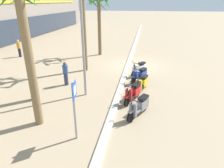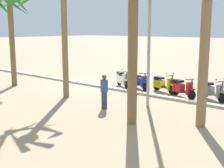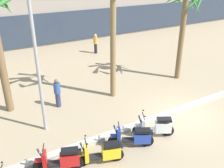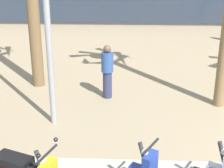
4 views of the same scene
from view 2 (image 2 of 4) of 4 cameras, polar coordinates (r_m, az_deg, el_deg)
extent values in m
plane|color=#9E896B|center=(19.99, -4.27, 0.09)|extent=(200.00, 200.00, 0.00)
cube|color=#ADA89E|center=(19.66, -5.22, 0.08)|extent=(60.00, 0.36, 0.12)
cylinder|color=black|center=(15.62, 19.92, -2.46)|extent=(0.51, 0.33, 0.52)
cylinder|color=black|center=(16.58, 16.99, -1.57)|extent=(0.51, 0.33, 0.52)
cube|color=slate|center=(16.05, 18.53, -1.83)|extent=(0.66, 0.53, 0.08)
cube|color=slate|center=(16.38, 17.50, -1.10)|extent=(0.75, 0.60, 0.45)
cube|color=black|center=(16.33, 17.52, 0.15)|extent=(0.67, 0.54, 0.12)
cube|color=slate|center=(15.70, 19.55, -1.30)|extent=(0.28, 0.37, 0.66)
cube|color=slate|center=(15.56, 19.98, -1.42)|extent=(0.36, 0.29, 0.08)
cylinder|color=#333338|center=(15.61, 19.78, -0.81)|extent=(0.28, 0.19, 0.69)
cylinder|color=black|center=(15.61, 19.65, 0.39)|extent=(0.29, 0.52, 0.04)
sphere|color=white|center=(15.56, 19.86, -0.17)|extent=(0.12, 0.12, 0.12)
cube|color=slate|center=(16.56, 16.89, -0.03)|extent=(0.31, 0.29, 0.16)
sphere|color=black|center=(15.77, 20.29, 0.89)|extent=(0.07, 0.07, 0.07)
sphere|color=black|center=(15.45, 18.96, 0.79)|extent=(0.07, 0.07, 0.07)
cylinder|color=black|center=(15.89, 14.69, -1.96)|extent=(0.52, 0.29, 0.52)
cylinder|color=black|center=(16.82, 11.84, -1.17)|extent=(0.52, 0.29, 0.52)
cube|color=black|center=(16.30, 13.34, -1.38)|extent=(0.66, 0.48, 0.08)
cube|color=red|center=(16.62, 12.34, -0.66)|extent=(0.75, 0.55, 0.46)
cube|color=black|center=(16.57, 12.34, 0.60)|extent=(0.67, 0.50, 0.12)
cube|color=red|center=(15.97, 14.30, -0.83)|extent=(0.26, 0.37, 0.66)
cube|color=red|center=(15.83, 14.74, -0.94)|extent=(0.36, 0.27, 0.08)
cylinder|color=#333338|center=(15.88, 14.52, -0.34)|extent=(0.29, 0.17, 0.69)
cylinder|color=black|center=(15.88, 14.38, 0.84)|extent=(0.24, 0.53, 0.04)
sphere|color=white|center=(15.83, 14.60, 0.28)|extent=(0.12, 0.12, 0.12)
cube|color=black|center=(16.80, 11.72, 0.41)|extent=(0.30, 0.27, 0.16)
cylinder|color=black|center=(16.92, 11.19, -1.08)|extent=(0.52, 0.26, 0.52)
cylinder|color=black|center=(17.89, 8.40, -0.37)|extent=(0.52, 0.26, 0.52)
cube|color=black|center=(17.35, 9.87, -0.55)|extent=(0.66, 0.46, 0.08)
cube|color=gold|center=(17.70, 8.86, 0.05)|extent=(0.75, 0.52, 0.44)
cube|color=black|center=(17.65, 8.85, 1.18)|extent=(0.66, 0.47, 0.12)
cube|color=gold|center=(16.99, 10.82, -0.02)|extent=(0.24, 0.37, 0.66)
cube|color=gold|center=(16.86, 11.22, -0.11)|extent=(0.35, 0.25, 0.08)
cylinder|color=#333338|center=(16.91, 11.01, 0.44)|extent=(0.29, 0.16, 0.69)
cylinder|color=black|center=(16.92, 10.87, 1.55)|extent=(0.21, 0.54, 0.04)
sphere|color=white|center=(16.86, 11.08, 1.03)|extent=(0.12, 0.12, 0.12)
cube|color=black|center=(17.88, 8.27, 0.99)|extent=(0.29, 0.27, 0.16)
sphere|color=black|center=(17.07, 11.45, 2.01)|extent=(0.07, 0.07, 0.07)
sphere|color=black|center=(16.76, 10.23, 1.90)|extent=(0.07, 0.07, 0.07)
cylinder|color=black|center=(17.47, 6.21, -0.58)|extent=(0.51, 0.33, 0.52)
cylinder|color=black|center=(18.66, 4.36, 0.15)|extent=(0.51, 0.33, 0.52)
cube|color=black|center=(18.01, 5.33, -0.04)|extent=(0.66, 0.53, 0.08)
cube|color=#233D9E|center=(18.43, 4.65, 0.51)|extent=(0.75, 0.60, 0.42)
cube|color=black|center=(18.40, 4.64, 1.55)|extent=(0.67, 0.55, 0.12)
cube|color=#233D9E|center=(17.58, 5.97, 0.46)|extent=(0.28, 0.37, 0.66)
cube|color=#233D9E|center=(17.42, 6.23, 0.36)|extent=(0.36, 0.29, 0.08)
cylinder|color=#333338|center=(17.48, 6.09, 0.90)|extent=(0.28, 0.20, 0.69)
cylinder|color=black|center=(17.51, 6.00, 1.97)|extent=(0.30, 0.51, 0.04)
sphere|color=white|center=(17.44, 6.13, 1.47)|extent=(0.12, 0.12, 0.12)
cube|color=black|center=(18.66, 4.27, 1.37)|extent=(0.31, 0.29, 0.16)
cylinder|color=black|center=(18.14, 2.79, -0.12)|extent=(0.50, 0.34, 0.52)
cylinder|color=black|center=(19.31, 1.36, 0.53)|extent=(0.50, 0.34, 0.52)
cube|color=white|center=(18.67, 2.11, 0.37)|extent=(0.66, 0.54, 0.08)
cube|color=white|center=(19.07, 1.60, 0.99)|extent=(0.75, 0.61, 0.46)
cube|color=black|center=(19.03, 1.58, 2.09)|extent=(0.67, 0.56, 0.12)
cube|color=white|center=(18.26, 2.58, 0.87)|extent=(0.29, 0.36, 0.66)
cube|color=white|center=(18.09, 2.79, 0.78)|extent=(0.36, 0.30, 0.08)
cylinder|color=#333338|center=(18.16, 2.68, 1.30)|extent=(0.28, 0.20, 0.69)
cylinder|color=black|center=(18.19, 2.59, 2.33)|extent=(0.31, 0.51, 0.04)
sphere|color=white|center=(18.11, 2.71, 1.85)|extent=(0.12, 0.12, 0.12)
cube|color=white|center=(19.31, 1.28, 1.91)|extent=(0.31, 0.29, 0.16)
sphere|color=black|center=(18.28, 3.27, 2.75)|extent=(0.07, 0.07, 0.07)
sphere|color=black|center=(18.10, 1.87, 2.68)|extent=(0.07, 0.07, 0.07)
cylinder|color=brown|center=(19.87, -18.23, 7.33)|extent=(0.33, 0.33, 5.37)
cone|color=#337A33|center=(20.46, -19.63, 13.24)|extent=(0.34, 1.56, 1.54)
cone|color=#337A33|center=(19.08, -17.92, 14.43)|extent=(0.76, 1.86, 1.04)
cone|color=#337A33|center=(19.48, -16.36, 14.46)|extent=(1.12, 1.77, 1.02)
cone|color=#337A33|center=(20.24, -16.48, 13.90)|extent=(1.78, 0.48, 1.27)
cone|color=#337A33|center=(20.61, -17.57, 13.73)|extent=(1.62, 1.16, 1.29)
cylinder|color=olive|center=(15.81, -8.89, 8.89)|extent=(0.31, 0.31, 6.37)
cylinder|color=brown|center=(11.18, 3.89, 5.97)|extent=(0.37, 0.37, 5.42)
cylinder|color=olive|center=(11.27, 16.96, 6.45)|extent=(0.35, 0.35, 5.76)
cylinder|color=#2D3351|center=(13.67, -1.46, -3.04)|extent=(0.26, 0.26, 0.78)
cylinder|color=#2D4C8C|center=(13.53, -1.47, -0.28)|extent=(0.34, 0.34, 0.56)
sphere|color=brown|center=(13.46, -1.48, 1.32)|extent=(0.21, 0.21, 0.21)
cylinder|color=#939399|center=(13.85, 6.99, 9.38)|extent=(0.14, 0.14, 6.68)
camera|label=1|loc=(15.00, 51.08, 12.34)|focal=31.79mm
camera|label=3|loc=(21.93, 27.33, 17.09)|focal=39.93mm
camera|label=4|loc=(20.96, 14.19, 10.45)|focal=52.93mm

